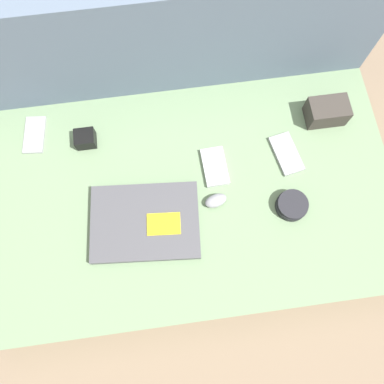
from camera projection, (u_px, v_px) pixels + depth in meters
ground_plane at (192, 207)px, 1.19m from camera, size 8.00×8.00×0.00m
couch_seat at (192, 201)px, 1.12m from camera, size 1.16×0.68×0.14m
couch_backrest at (172, 39)px, 1.08m from camera, size 1.16×0.20×0.49m
laptop at (145, 222)px, 1.02m from camera, size 0.31×0.24×0.03m
computer_mouse at (216, 201)px, 1.04m from camera, size 0.07×0.05×0.03m
speaker_puck at (292, 205)px, 1.03m from camera, size 0.09×0.09×0.03m
phone_silver at (215, 167)px, 1.07m from camera, size 0.07×0.12×0.01m
phone_black at (35, 135)px, 1.11m from camera, size 0.07×0.12×0.01m
phone_small at (286, 154)px, 1.09m from camera, size 0.09×0.13×0.01m
camera_pouch at (327, 112)px, 1.10m from camera, size 0.12×0.08×0.07m
charger_brick at (85, 139)px, 1.09m from camera, size 0.06×0.05×0.04m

